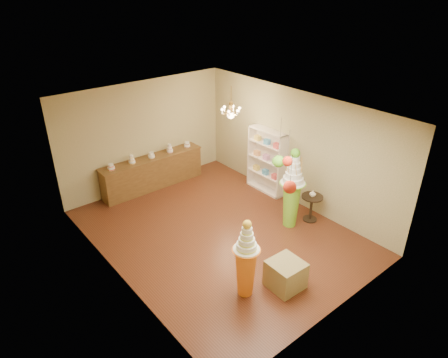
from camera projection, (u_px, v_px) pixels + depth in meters
floor at (219, 232)px, 9.46m from camera, size 6.50×6.50×0.00m
ceiling at (218, 110)px, 8.09m from camera, size 6.50×6.50×0.00m
wall_back at (145, 135)px, 11.00m from camera, size 5.00×0.04×3.00m
wall_front at (342, 245)px, 6.55m from camera, size 5.00×0.04×3.00m
wall_left at (113, 215)px, 7.36m from camera, size 0.04×6.50×3.00m
wall_right at (295, 148)px, 10.19m from camera, size 0.04×6.50×3.00m
pedestal_green at (292, 195)px, 9.38m from camera, size 0.66×0.66×2.01m
pedestal_orange at (246, 265)px, 7.39m from camera, size 0.61×0.61×1.64m
burlap_riser at (285, 274)px, 7.72m from camera, size 0.65×0.65×0.57m
sideboard at (153, 172)px, 11.28m from camera, size 3.04×0.54×1.16m
shelving_unit at (267, 161)px, 10.92m from camera, size 0.33×1.20×1.80m
round_table at (311, 205)px, 9.76m from camera, size 0.54×0.54×0.67m
vase at (313, 193)px, 9.61m from camera, size 0.17×0.17×0.16m
pom_red_left at (290, 187)px, 6.37m from camera, size 0.21×0.21×0.67m
pom_green_mid at (279, 161)px, 8.09m from camera, size 0.25×0.25×1.05m
pom_red_right at (288, 161)px, 7.36m from camera, size 0.19×0.19×0.71m
chandelier at (231, 113)px, 10.15m from camera, size 0.71×0.71×0.85m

